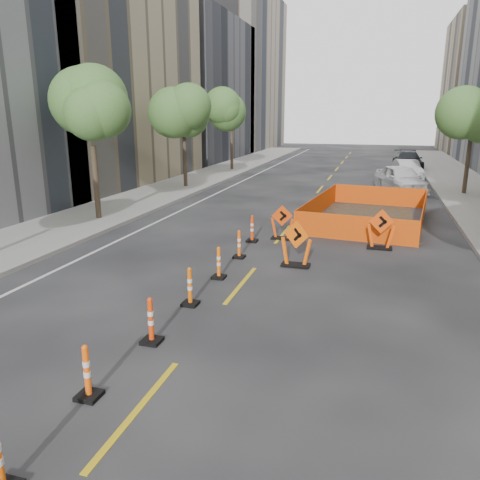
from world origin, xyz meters
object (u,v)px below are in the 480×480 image
(channelizer_4, at_px, (219,263))
(parked_car_mid, at_px, (407,170))
(chevron_sign_center, at_px, (296,243))
(channelizer_3, at_px, (190,286))
(channelizer_5, at_px, (239,244))
(chevron_sign_left, at_px, (282,222))
(channelizer_2, at_px, (151,320))
(chevron_sign_right, at_px, (381,229))
(parked_car_far, at_px, (408,160))
(channelizer_1, at_px, (87,372))
(channelizer_6, at_px, (252,229))
(parked_car_near, at_px, (401,179))

(channelizer_4, distance_m, parked_car_mid, 25.13)
(chevron_sign_center, bearing_deg, channelizer_3, -93.34)
(channelizer_5, bearing_deg, chevron_sign_left, 72.41)
(channelizer_3, relative_size, chevron_sign_left, 0.75)
(chevron_sign_left, bearing_deg, channelizer_2, -113.46)
(channelizer_3, xyz_separation_m, chevron_sign_right, (4.53, 6.62, 0.22))
(channelizer_3, distance_m, parked_car_far, 33.59)
(channelizer_4, distance_m, chevron_sign_left, 4.95)
(channelizer_3, distance_m, parked_car_mid, 27.16)
(channelizer_1, bearing_deg, channelizer_4, 88.41)
(channelizer_6, bearing_deg, channelizer_4, -88.43)
(channelizer_5, xyz_separation_m, parked_car_far, (6.63, 28.74, 0.31))
(parked_car_mid, bearing_deg, channelizer_2, -113.42)
(chevron_sign_center, distance_m, parked_car_far, 29.47)
(parked_car_near, bearing_deg, channelizer_1, -124.44)
(parked_car_far, bearing_deg, chevron_sign_right, -98.13)
(channelizer_1, distance_m, parked_car_far, 37.72)
(channelizer_2, height_order, parked_car_near, parked_car_near)
(channelizer_5, xyz_separation_m, chevron_sign_right, (4.49, 2.44, 0.24))
(channelizer_1, distance_m, parked_car_mid, 31.26)
(channelizer_3, bearing_deg, parked_car_far, 78.54)
(channelizer_4, height_order, channelizer_6, channelizer_6)
(channelizer_3, height_order, channelizer_5, channelizer_3)
(channelizer_2, distance_m, parked_car_far, 35.64)
(channelizer_1, relative_size, channelizer_5, 1.03)
(chevron_sign_left, bearing_deg, channelizer_4, -117.81)
(channelizer_5, distance_m, chevron_sign_right, 5.11)
(parked_car_near, bearing_deg, channelizer_3, -126.80)
(channelizer_1, xyz_separation_m, channelizer_4, (0.17, 6.26, -0.01))
(chevron_sign_center, bearing_deg, channelizer_6, 154.64)
(parked_car_near, xyz_separation_m, parked_car_mid, (0.67, 6.52, -0.13))
(parked_car_far, bearing_deg, chevron_sign_left, -105.95)
(channelizer_1, bearing_deg, channelizer_3, 88.21)
(channelizer_2, distance_m, chevron_sign_center, 6.25)
(channelizer_3, relative_size, chevron_sign_right, 0.69)
(parked_car_mid, xyz_separation_m, parked_car_far, (0.35, 6.50, 0.09))
(channelizer_1, distance_m, channelizer_2, 2.09)
(channelizer_2, height_order, channelizer_5, channelizer_2)
(channelizer_6, xyz_separation_m, chevron_sign_left, (0.99, 0.69, 0.15))
(channelizer_3, relative_size, channelizer_4, 1.05)
(channelizer_1, bearing_deg, channelizer_5, 88.81)
(channelizer_1, relative_size, chevron_sign_right, 0.68)
(chevron_sign_center, height_order, parked_car_mid, chevron_sign_center)
(chevron_sign_left, bearing_deg, chevron_sign_center, -88.56)
(channelizer_4, bearing_deg, channelizer_5, 90.01)
(channelizer_6, xyz_separation_m, parked_car_far, (6.75, 26.66, 0.28))
(channelizer_4, relative_size, chevron_sign_right, 0.66)
(channelizer_5, bearing_deg, channelizer_3, -90.58)
(channelizer_4, xyz_separation_m, chevron_sign_left, (0.88, 4.87, 0.19))
(channelizer_2, bearing_deg, parked_car_far, 79.18)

